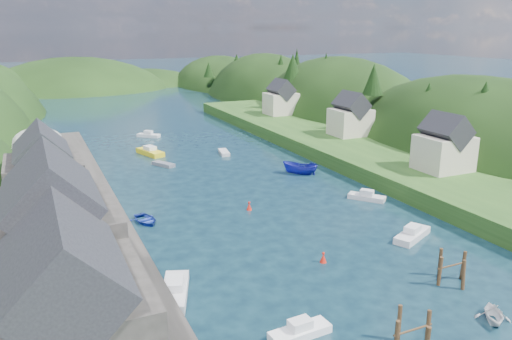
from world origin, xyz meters
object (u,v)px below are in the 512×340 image
piling_cluster_near (412,337)px  channel_buoy_far (249,206)px  piling_cluster_far (451,271)px  channel_buoy_near (323,258)px

piling_cluster_near → channel_buoy_far: piling_cluster_near is taller
piling_cluster_far → piling_cluster_near: bearing=-147.8°
piling_cluster_near → channel_buoy_near: (1.76, 14.59, -0.68)m
piling_cluster_near → piling_cluster_far: 12.00m
piling_cluster_near → channel_buoy_far: size_ratio=3.13×
piling_cluster_far → channel_buoy_far: (-9.10, 24.71, -0.63)m
piling_cluster_near → channel_buoy_near: 14.71m
piling_cluster_near → piling_cluster_far: (10.15, 6.40, -0.05)m
channel_buoy_near → piling_cluster_near: bearing=-96.9°
piling_cluster_far → channel_buoy_far: size_ratio=3.05×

